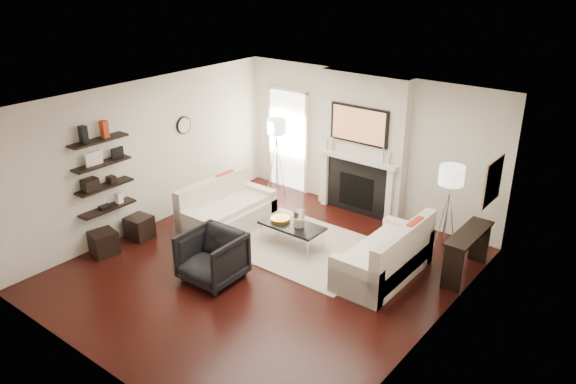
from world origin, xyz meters
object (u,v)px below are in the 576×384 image
Objects in this scene: loveseat_left_base at (228,219)px; loveseat_right_base at (383,264)px; armchair at (212,255)px; ottoman_near at (139,227)px; coffee_table at (292,226)px; lamp_right_shade at (452,175)px; lamp_left_shade at (276,126)px.

loveseat_right_base is (3.01, 0.32, 0.00)m from loveseat_left_base.
armchair is 2.05m from ottoman_near.
coffee_table is 2.73m from ottoman_near.
coffee_table is at bearing -149.49° from lamp_right_shade.
loveseat_left_base is 1.64× the size of coffee_table.
lamp_left_shade reaches higher than armchair.
loveseat_left_base is at bearing -156.89° from lamp_right_shade.
loveseat_left_base is at bearing 123.89° from armchair.
loveseat_left_base is 4.50× the size of lamp_left_shade.
armchair reaches higher than ottoman_near.
lamp_right_shade is at bearing 67.70° from loveseat_right_base.
loveseat_left_base is 2.08× the size of armchair.
lamp_left_shade is (-1.72, 1.70, 1.05)m from coffee_table.
loveseat_left_base is at bearing 49.42° from ottoman_near.
loveseat_right_base is 1.78m from lamp_right_shade.
lamp_left_shade is 3.92m from lamp_right_shade.
loveseat_left_base is 2.31m from lamp_left_shade.
armchair is 2.17× the size of ottoman_near.
loveseat_left_base is at bearing -77.98° from lamp_left_shade.
armchair reaches higher than loveseat_right_base.
lamp_left_shade is 1.00× the size of ottoman_near.
lamp_right_shade reaches higher than coffee_table.
lamp_left_shade is 1.00× the size of lamp_right_shade.
loveseat_right_base is 4.50× the size of lamp_right_shade.
loveseat_left_base is at bearing -171.14° from coffee_table.
lamp_right_shade is 5.41m from ottoman_near.
armchair is (-0.31, -1.60, 0.03)m from coffee_table.
lamp_right_shade is (0.48, 1.18, 1.24)m from loveseat_right_base.
lamp_left_shade is (-1.41, 3.30, 1.02)m from armchair.
lamp_right_shade is (2.18, 1.29, 1.05)m from coffee_table.
coffee_table is at bearing -176.27° from loveseat_right_base.
ottoman_near is at bearing -159.46° from loveseat_right_base.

